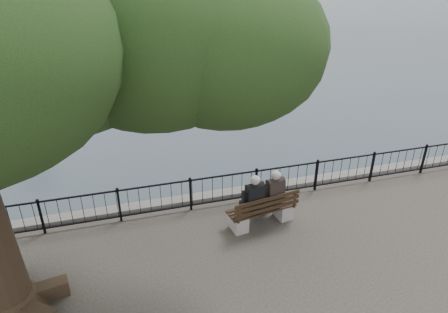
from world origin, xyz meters
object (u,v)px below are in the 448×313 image
object	(u,v)px
bench	(263,213)
lion_monument	(139,0)
person_left	(252,202)
person_right	(271,196)

from	to	relation	value
bench	lion_monument	world-z (taller)	lion_monument
bench	person_left	size ratio (longest dim) A/B	1.23
person_right	lion_monument	world-z (taller)	lion_monument
person_left	lion_monument	distance (m)	48.62
person_right	bench	bearing A→B (deg)	-152.36
bench	lion_monument	size ratio (longest dim) A/B	0.21
bench	lion_monument	bearing A→B (deg)	88.52
bench	person_right	xyz separation A→B (m)	(0.30, 0.16, 0.39)
person_right	lion_monument	distance (m)	48.51
person_left	lion_monument	xyz separation A→B (m)	(1.56, 48.59, 0.63)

